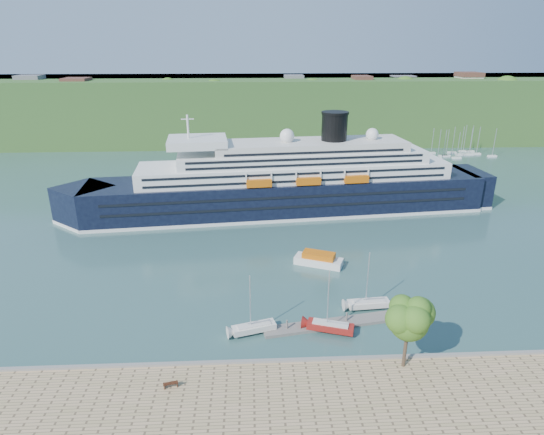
% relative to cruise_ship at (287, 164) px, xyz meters
% --- Properties ---
extents(ground, '(400.00, 400.00, 0.00)m').
position_rel_cruise_ship_xyz_m(ground, '(-0.55, -54.41, -11.33)').
color(ground, '#2E5250').
rests_on(ground, ground).
extents(far_hillside, '(400.00, 50.00, 24.00)m').
position_rel_cruise_ship_xyz_m(far_hillside, '(-0.55, 90.59, 0.67)').
color(far_hillside, '#2C5622').
rests_on(far_hillside, ground).
extents(quay_coping, '(220.00, 0.50, 0.30)m').
position_rel_cruise_ship_xyz_m(quay_coping, '(-0.55, -54.61, -10.18)').
color(quay_coping, slate).
rests_on(quay_coping, promenade).
extents(cruise_ship, '(101.87, 24.67, 22.66)m').
position_rel_cruise_ship_xyz_m(cruise_ship, '(0.00, 0.00, 0.00)').
color(cruise_ship, black).
rests_on(cruise_ship, ground).
extents(park_bench, '(1.77, 1.02, 1.06)m').
position_rel_cruise_ship_xyz_m(park_bench, '(-17.34, -58.31, -9.80)').
color(park_bench, '#4C2515').
rests_on(park_bench, promenade).
extents(promenade_tree, '(6.02, 6.02, 9.97)m').
position_rel_cruise_ship_xyz_m(promenade_tree, '(9.37, -56.06, -5.34)').
color(promenade_tree, '#38681B').
rests_on(promenade_tree, promenade).
extents(floating_pontoon, '(19.31, 5.54, 0.43)m').
position_rel_cruise_ship_xyz_m(floating_pontoon, '(2.70, -46.02, -11.12)').
color(floating_pontoon, slate).
rests_on(floating_pontoon, ground).
extents(sailboat_white_near, '(6.72, 3.51, 8.37)m').
position_rel_cruise_ship_xyz_m(sailboat_white_near, '(-8.05, -47.32, -7.15)').
color(sailboat_white_near, silver).
rests_on(sailboat_white_near, ground).
extents(sailboat_red, '(7.13, 3.94, 8.88)m').
position_rel_cruise_ship_xyz_m(sailboat_red, '(2.19, -47.67, -6.89)').
color(sailboat_red, maroon).
rests_on(sailboat_red, ground).
extents(sailboat_white_far, '(6.88, 2.39, 8.72)m').
position_rel_cruise_ship_xyz_m(sailboat_white_far, '(8.77, -42.16, -6.97)').
color(sailboat_white_far, silver).
rests_on(sailboat_white_far, ground).
extents(tender_launch, '(8.88, 5.94, 2.33)m').
position_rel_cruise_ship_xyz_m(tender_launch, '(3.52, -27.61, -10.17)').
color(tender_launch, '#C65C0B').
rests_on(tender_launch, ground).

